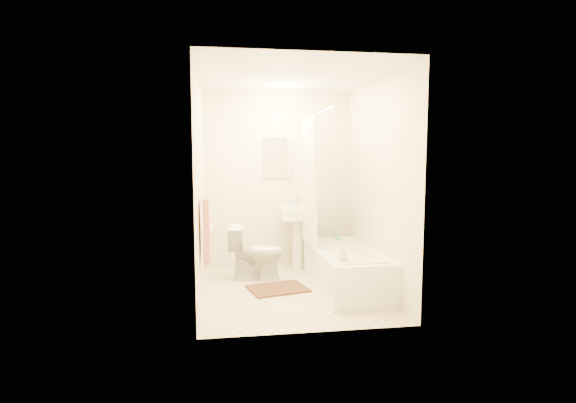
{
  "coord_description": "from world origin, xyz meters",
  "views": [
    {
      "loc": [
        -0.79,
        -4.91,
        1.56
      ],
      "look_at": [
        0.0,
        0.25,
        1.0
      ],
      "focal_mm": 28.0,
      "sensor_mm": 36.0,
      "label": 1
    }
  ],
  "objects": [
    {
      "name": "wall_right",
      "position": [
        1.0,
        0.0,
        1.2
      ],
      "size": [
        0.02,
        2.4,
        2.4
      ],
      "primitive_type": "cube",
      "color": "beige",
      "rests_on": "ground"
    },
    {
      "name": "wall_left",
      "position": [
        -1.0,
        0.0,
        1.2
      ],
      "size": [
        0.02,
        2.4,
        2.4
      ],
      "primitive_type": "cube",
      "color": "beige",
      "rests_on": "ground"
    },
    {
      "name": "soap_bottle",
      "position": [
        0.46,
        -0.52,
        0.53
      ],
      "size": [
        0.1,
        0.1,
        0.17
      ],
      "primitive_type": "imported",
      "rotation": [
        0.0,
        0.0,
        -0.36
      ],
      "color": "silver",
      "rests_on": "bathtub"
    },
    {
      "name": "floor",
      "position": [
        0.0,
        0.0,
        0.0
      ],
      "size": [
        2.4,
        2.4,
        0.0
      ],
      "primitive_type": "plane",
      "color": "beige",
      "rests_on": "ground"
    },
    {
      "name": "mirror",
      "position": [
        0.0,
        1.18,
        1.5
      ],
      "size": [
        0.4,
        0.03,
        0.55
      ],
      "primitive_type": "cube",
      "color": "white",
      "rests_on": "wall_back"
    },
    {
      "name": "wall_back",
      "position": [
        0.0,
        1.2,
        1.2
      ],
      "size": [
        2.0,
        0.02,
        2.4
      ],
      "primitive_type": "cube",
      "color": "beige",
      "rests_on": "ground"
    },
    {
      "name": "shower_curtain",
      "position": [
        0.3,
        0.5,
        1.22
      ],
      "size": [
        0.04,
        0.8,
        1.55
      ],
      "primitive_type": "cube",
      "color": "silver",
      "rests_on": "curtain_rod"
    },
    {
      "name": "sink",
      "position": [
        0.25,
        0.95,
        0.46
      ],
      "size": [
        0.49,
        0.4,
        0.93
      ],
      "primitive_type": null,
      "rotation": [
        0.0,
        0.0,
        -0.04
      ],
      "color": "white",
      "rests_on": "floor"
    },
    {
      "name": "bath_mat",
      "position": [
        -0.14,
        0.08,
        0.01
      ],
      "size": [
        0.74,
        0.62,
        0.02
      ],
      "primitive_type": "cube",
      "rotation": [
        0.0,
        0.0,
        0.24
      ],
      "color": "#542C1F",
      "rests_on": "floor"
    },
    {
      "name": "curtain_rod",
      "position": [
        0.3,
        0.1,
        2.0
      ],
      "size": [
        0.03,
        1.7,
        0.03
      ],
      "primitive_type": "cylinder",
      "rotation": [
        1.57,
        0.0,
        0.0
      ],
      "color": "silver",
      "rests_on": "wall_back"
    },
    {
      "name": "towel",
      "position": [
        -0.93,
        -0.25,
        0.78
      ],
      "size": [
        0.06,
        0.45,
        0.66
      ],
      "primitive_type": "cube",
      "color": "#CC7266",
      "rests_on": "towel_bar"
    },
    {
      "name": "towel_bar",
      "position": [
        -0.96,
        -0.25,
        1.1
      ],
      "size": [
        0.02,
        0.6,
        0.02
      ],
      "primitive_type": "cylinder",
      "rotation": [
        1.57,
        0.0,
        0.0
      ],
      "color": "silver",
      "rests_on": "wall_left"
    },
    {
      "name": "toilet_paper",
      "position": [
        -0.93,
        0.12,
        0.7
      ],
      "size": [
        0.11,
        0.12,
        0.12
      ],
      "primitive_type": "cylinder",
      "rotation": [
        0.0,
        1.57,
        0.0
      ],
      "color": "white",
      "rests_on": "wall_left"
    },
    {
      "name": "scrub_brush",
      "position": [
        0.71,
        0.65,
        0.47
      ],
      "size": [
        0.07,
        0.19,
        0.04
      ],
      "primitive_type": "cube",
      "rotation": [
        0.0,
        0.0,
        0.06
      ],
      "color": "#4DC176",
      "rests_on": "bathtub"
    },
    {
      "name": "toilet",
      "position": [
        -0.35,
        0.57,
        0.33
      ],
      "size": [
        0.73,
        0.47,
        0.67
      ],
      "primitive_type": "imported",
      "rotation": [
        0.0,
        0.0,
        1.43
      ],
      "color": "white",
      "rests_on": "floor"
    },
    {
      "name": "ceiling",
      "position": [
        0.0,
        0.0,
        2.4
      ],
      "size": [
        2.4,
        2.4,
        0.0
      ],
      "primitive_type": "plane",
      "color": "white",
      "rests_on": "ground"
    },
    {
      "name": "bathtub",
      "position": [
        0.65,
        0.04,
        0.22
      ],
      "size": [
        0.7,
        1.59,
        0.45
      ],
      "primitive_type": null,
      "color": "white",
      "rests_on": "floor"
    }
  ]
}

